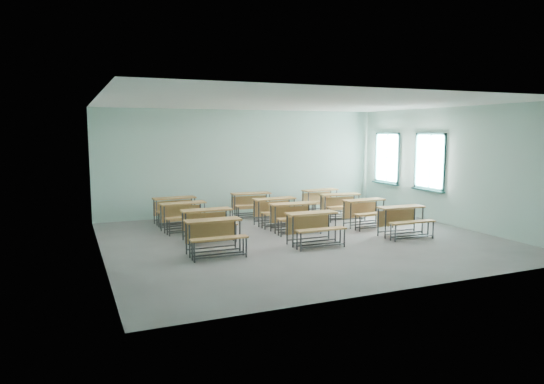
{
  "coord_description": "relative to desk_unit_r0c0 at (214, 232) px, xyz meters",
  "views": [
    {
      "loc": [
        -5.08,
        -10.15,
        2.56
      ],
      "look_at": [
        -0.25,
        1.2,
        1.0
      ],
      "focal_mm": 32.0,
      "sensor_mm": 36.0,
      "label": 1
    }
  ],
  "objects": [
    {
      "name": "room",
      "position": [
        2.41,
        0.67,
        1.11
      ],
      "size": [
        9.04,
        8.04,
        3.24
      ],
      "color": "gray",
      "rests_on": "ground"
    },
    {
      "name": "desk_unit_r0c0",
      "position": [
        0.0,
        0.0,
        0.0
      ],
      "size": [
        1.18,
        0.8,
        0.73
      ],
      "rotation": [
        0.0,
        0.0,
        -0.01
      ],
      "color": "#A9763D",
      "rests_on": "ground"
    },
    {
      "name": "desk_unit_r0c1",
      "position": [
        2.3,
        -0.02,
        0.0
      ],
      "size": [
        1.18,
        0.8,
        0.73
      ],
      "rotation": [
        0.0,
        0.0,
        -0.01
      ],
      "color": "#A9763D",
      "rests_on": "ground"
    },
    {
      "name": "desk_unit_r0c2",
      "position": [
        4.72,
        -0.09,
        0.0
      ],
      "size": [
        1.19,
        0.82,
        0.73
      ],
      "rotation": [
        0.0,
        0.0,
        -0.03
      ],
      "color": "#A9763D",
      "rests_on": "ground"
    },
    {
      "name": "desk_unit_r1c0",
      "position": [
        0.23,
        1.35,
        0.0
      ],
      "size": [
        1.17,
        0.79,
        0.73
      ],
      "rotation": [
        0.0,
        0.0,
        0.0
      ],
      "color": "#A9763D",
      "rests_on": "ground"
    },
    {
      "name": "desk_unit_r1c1",
      "position": [
        2.51,
        1.43,
        0.0
      ],
      "size": [
        1.2,
        0.83,
        0.73
      ],
      "rotation": [
        0.0,
        0.0,
        -0.04
      ],
      "color": "#A9763D",
      "rests_on": "ground"
    },
    {
      "name": "desk_unit_r1c2",
      "position": [
        4.57,
        1.26,
        0.0
      ],
      "size": [
        1.21,
        0.84,
        0.73
      ],
      "rotation": [
        0.0,
        0.0,
        0.05
      ],
      "color": "#A9763D",
      "rests_on": "ground"
    },
    {
      "name": "desk_unit_r2c0",
      "position": [
        -0.03,
        2.64,
        0.0
      ],
      "size": [
        1.24,
        0.9,
        0.73
      ],
      "rotation": [
        0.0,
        0.0,
        0.1
      ],
      "color": "#A9763D",
      "rests_on": "ground"
    },
    {
      "name": "desk_unit_r2c1",
      "position": [
        2.46,
        2.45,
        0.0
      ],
      "size": [
        1.19,
        0.82,
        0.73
      ],
      "rotation": [
        0.0,
        0.0,
        0.03
      ],
      "color": "#A9763D",
      "rests_on": "ground"
    },
    {
      "name": "desk_unit_r2c2",
      "position": [
        4.58,
        2.54,
        0.0
      ],
      "size": [
        1.25,
        0.91,
        0.73
      ],
      "rotation": [
        0.0,
        0.0,
        -0.11
      ],
      "color": "#A9763D",
      "rests_on": "ground"
    },
    {
      "name": "desk_unit_r3c0",
      "position": [
        -0.03,
        3.69,
        0.0
      ],
      "size": [
        1.21,
        0.84,
        0.73
      ],
      "rotation": [
        0.0,
        0.0,
        0.05
      ],
      "color": "#A9763D",
      "rests_on": "ground"
    },
    {
      "name": "desk_unit_r3c1",
      "position": [
        2.26,
        3.78,
        0.0
      ],
      "size": [
        1.22,
        0.86,
        0.73
      ],
      "rotation": [
        0.0,
        0.0,
        -0.07
      ],
      "color": "#A9763D",
      "rests_on": "ground"
    },
    {
      "name": "desk_unit_r3c2",
      "position": [
        4.58,
        3.72,
        0.0
      ],
      "size": [
        1.24,
        0.9,
        0.73
      ],
      "rotation": [
        0.0,
        0.0,
        0.1
      ],
      "color": "#A9763D",
      "rests_on": "ground"
    }
  ]
}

